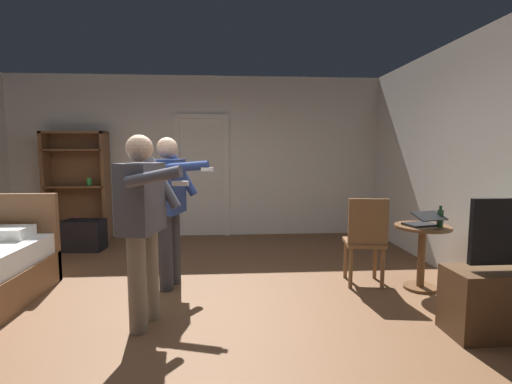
# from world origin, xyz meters

# --- Properties ---
(ground_plane) EXTENTS (7.00, 7.00, 0.00)m
(ground_plane) POSITION_xyz_m (0.00, 0.00, 0.00)
(ground_plane) COLOR brown
(wall_back) EXTENTS (6.60, 0.12, 2.78)m
(wall_back) POSITION_xyz_m (0.00, 3.21, 1.39)
(wall_back) COLOR silver
(wall_back) RESTS_ON ground_plane
(wall_right) EXTENTS (0.12, 6.54, 2.78)m
(wall_right) POSITION_xyz_m (3.24, 0.00, 1.39)
(wall_right) COLOR silver
(wall_right) RESTS_ON ground_plane
(doorway_frame) EXTENTS (0.93, 0.08, 2.13)m
(doorway_frame) POSITION_xyz_m (0.07, 3.13, 1.22)
(doorway_frame) COLOR white
(doorway_frame) RESTS_ON ground_plane
(bookshelf) EXTENTS (1.02, 0.32, 1.82)m
(bookshelf) POSITION_xyz_m (-2.01, 2.99, 0.99)
(bookshelf) COLOR brown
(bookshelf) RESTS_ON ground_plane
(side_table) EXTENTS (0.58, 0.58, 0.70)m
(side_table) POSITION_xyz_m (2.61, 0.35, 0.47)
(side_table) COLOR brown
(side_table) RESTS_ON ground_plane
(laptop) EXTENTS (0.39, 0.39, 0.16)m
(laptop) POSITION_xyz_m (2.59, 0.31, 0.75)
(laptop) COLOR black
(laptop) RESTS_ON side_table
(bottle_on_table) EXTENTS (0.06, 0.06, 0.23)m
(bottle_on_table) POSITION_xyz_m (2.75, 0.27, 0.80)
(bottle_on_table) COLOR #223A22
(bottle_on_table) RESTS_ON side_table
(wooden_chair) EXTENTS (0.48, 0.48, 0.99)m
(wooden_chair) POSITION_xyz_m (2.03, 0.49, 0.54)
(wooden_chair) COLOR brown
(wooden_chair) RESTS_ON ground_plane
(person_blue_shirt) EXTENTS (0.61, 0.68, 1.63)m
(person_blue_shirt) POSITION_xyz_m (-0.18, -0.32, 0.94)
(person_blue_shirt) COLOR gray
(person_blue_shirt) RESTS_ON ground_plane
(person_striped_shirt) EXTENTS (0.68, 0.68, 1.64)m
(person_striped_shirt) POSITION_xyz_m (-0.11, 0.61, 0.94)
(person_striped_shirt) COLOR #333338
(person_striped_shirt) RESTS_ON ground_plane
(suitcase_dark) EXTENTS (0.60, 0.40, 0.46)m
(suitcase_dark) POSITION_xyz_m (-1.66, 2.25, 0.23)
(suitcase_dark) COLOR black
(suitcase_dark) RESTS_ON ground_plane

